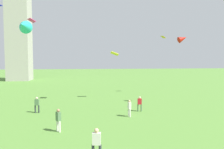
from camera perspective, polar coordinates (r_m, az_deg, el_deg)
The scene contains 10 objects.
person_0 at distance 18.75m, azimuth -13.21°, elevation -10.68°, with size 0.47×0.54×1.81m.
person_1 at distance 25.19m, azimuth 6.89°, elevation -7.06°, with size 0.50×0.28×1.63m.
person_2 at distance 25.59m, azimuth -18.20°, elevation -6.98°, with size 0.52×0.30×1.69m.
person_3 at distance 13.53m, azimuth -3.88°, elevation -16.41°, with size 0.56×0.34×1.82m.
person_4 at distance 22.87m, azimuth 4.36°, elevation -8.12°, with size 0.30×0.51×1.66m.
kite_flying_1 at distance 26.76m, azimuth -21.15°, elevation 11.26°, with size 1.46×2.07×1.49m.
kite_flying_6 at distance 33.06m, azimuth -19.38°, elevation 12.60°, with size 1.33×1.51×0.46m.
kite_flying_8 at distance 38.00m, azimuth 12.64°, elevation 9.09°, with size 0.97×0.94×0.40m.
kite_flying_9 at distance 29.42m, azimuth 17.19°, elevation 8.52°, with size 1.30×0.83×1.07m.
kite_flying_11 at distance 32.08m, azimuth 0.65°, elevation 5.23°, with size 1.15×0.77×0.64m.
Camera 1 is at (-0.01, -4.17, 5.76)m, focal length 36.71 mm.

